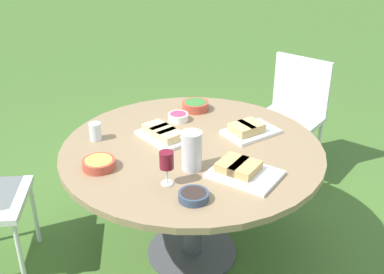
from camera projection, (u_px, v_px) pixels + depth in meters
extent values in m
plane|color=#446B2B|center=(192.00, 252.00, 2.93)|extent=(40.00, 40.00, 0.00)
cylinder|color=#4C4C51|center=(192.00, 251.00, 2.92)|extent=(0.54, 0.54, 0.02)
cylinder|color=#4C4C51|center=(192.00, 204.00, 2.77)|extent=(0.11, 0.11, 0.67)
cylinder|color=#8C7251|center=(192.00, 150.00, 2.60)|extent=(1.42, 1.42, 0.03)
cube|color=silver|center=(287.00, 121.00, 3.54)|extent=(0.60, 0.59, 0.04)
cube|color=silver|center=(302.00, 85.00, 3.58)|extent=(0.39, 0.26, 0.42)
cylinder|color=silver|center=(249.00, 151.00, 3.62)|extent=(0.03, 0.03, 0.43)
cylinder|color=silver|center=(296.00, 167.00, 3.41)|extent=(0.03, 0.03, 0.43)
cylinder|color=silver|center=(273.00, 134.00, 3.88)|extent=(0.03, 0.03, 0.43)
cylinder|color=silver|center=(318.00, 147.00, 3.67)|extent=(0.03, 0.03, 0.43)
cylinder|color=silver|center=(20.00, 256.00, 2.58)|extent=(0.03, 0.03, 0.43)
cylinder|color=silver|center=(35.00, 213.00, 2.92)|extent=(0.03, 0.03, 0.43)
cylinder|color=silver|center=(192.00, 151.00, 2.35)|extent=(0.10, 0.10, 0.20)
cone|color=silver|center=(182.00, 135.00, 2.31)|extent=(0.03, 0.03, 0.02)
cylinder|color=silver|center=(167.00, 183.00, 2.27)|extent=(0.06, 0.06, 0.01)
cylinder|color=silver|center=(167.00, 175.00, 2.25)|extent=(0.01, 0.01, 0.08)
cylinder|color=maroon|center=(167.00, 160.00, 2.21)|extent=(0.07, 0.07, 0.08)
cube|color=white|center=(163.00, 137.00, 2.68)|extent=(0.34, 0.34, 0.02)
cube|color=#E0C184|center=(170.00, 136.00, 2.62)|extent=(0.16, 0.16, 0.04)
cube|color=#E0C184|center=(163.00, 132.00, 2.66)|extent=(0.16, 0.16, 0.04)
cube|color=#E0C184|center=(156.00, 128.00, 2.71)|extent=(0.16, 0.16, 0.04)
cube|color=white|center=(251.00, 132.00, 2.74)|extent=(0.36, 0.35, 0.02)
cube|color=tan|center=(242.00, 129.00, 2.69)|extent=(0.16, 0.17, 0.05)
cube|color=tan|center=(251.00, 126.00, 2.72)|extent=(0.16, 0.17, 0.05)
cube|color=white|center=(245.00, 174.00, 2.33)|extent=(0.40, 0.37, 0.02)
cube|color=tan|center=(232.00, 164.00, 2.35)|extent=(0.17, 0.19, 0.04)
cube|color=tan|center=(245.00, 168.00, 2.31)|extent=(0.17, 0.19, 0.04)
cylinder|color=#B74733|center=(99.00, 164.00, 2.39)|extent=(0.16, 0.16, 0.05)
cylinder|color=#E0C147|center=(99.00, 162.00, 2.38)|extent=(0.13, 0.13, 0.02)
cylinder|color=#B74733|center=(195.00, 106.00, 3.03)|extent=(0.17, 0.17, 0.05)
cylinder|color=#387533|center=(195.00, 104.00, 3.02)|extent=(0.14, 0.14, 0.02)
cylinder|color=#334256|center=(194.00, 196.00, 2.14)|extent=(0.14, 0.14, 0.04)
cylinder|color=#2D231E|center=(194.00, 194.00, 2.14)|extent=(0.11, 0.11, 0.02)
cylinder|color=white|center=(178.00, 117.00, 2.89)|extent=(0.12, 0.12, 0.04)
cylinder|color=#D6385B|center=(178.00, 115.00, 2.88)|extent=(0.10, 0.10, 0.02)
cylinder|color=silver|center=(95.00, 131.00, 2.65)|extent=(0.07, 0.07, 0.10)
cube|color=brown|center=(182.00, 142.00, 3.96)|extent=(0.30, 0.14, 0.24)
torus|color=brown|center=(182.00, 125.00, 3.89)|extent=(0.19, 0.01, 0.19)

